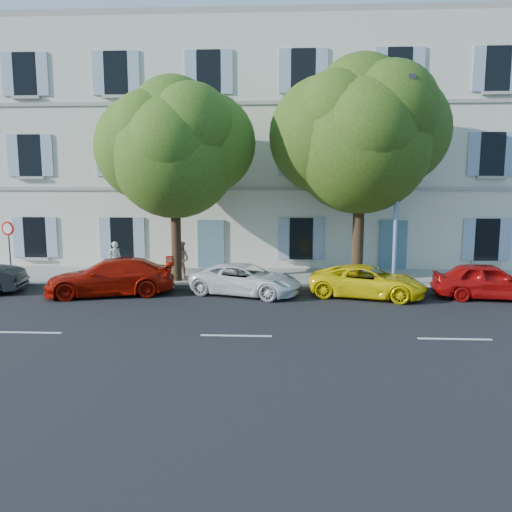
# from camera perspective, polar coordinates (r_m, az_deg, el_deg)

# --- Properties ---
(ground) EXTENTS (90.00, 90.00, 0.00)m
(ground) POSITION_cam_1_polar(r_m,az_deg,el_deg) (17.96, -1.12, -5.33)
(ground) COLOR black
(sidewalk) EXTENTS (36.00, 4.50, 0.15)m
(sidewalk) POSITION_cam_1_polar(r_m,az_deg,el_deg) (22.29, -0.32, -2.48)
(sidewalk) COLOR #A09E96
(sidewalk) RESTS_ON ground
(kerb) EXTENTS (36.00, 0.16, 0.16)m
(kerb) POSITION_cam_1_polar(r_m,az_deg,el_deg) (20.16, -0.67, -3.60)
(kerb) COLOR #9E998E
(kerb) RESTS_ON ground
(building) EXTENTS (28.00, 7.00, 12.00)m
(building) POSITION_cam_1_polar(r_m,az_deg,el_deg) (27.71, 0.36, 11.90)
(building) COLOR beige
(building) RESTS_ON ground
(car_red_coupe) EXTENTS (5.13, 3.01, 1.40)m
(car_red_coupe) POSITION_cam_1_polar(r_m,az_deg,el_deg) (19.85, -16.26, -2.30)
(car_red_coupe) COLOR #A11004
(car_red_coupe) RESTS_ON ground
(car_white_coupe) EXTENTS (4.63, 3.16, 1.18)m
(car_white_coupe) POSITION_cam_1_polar(r_m,az_deg,el_deg) (19.10, -1.15, -2.70)
(car_white_coupe) COLOR white
(car_white_coupe) RESTS_ON ground
(car_yellow_supercar) EXTENTS (4.62, 3.00, 1.18)m
(car_yellow_supercar) POSITION_cam_1_polar(r_m,az_deg,el_deg) (19.16, 12.63, -2.86)
(car_yellow_supercar) COLOR yellow
(car_yellow_supercar) RESTS_ON ground
(car_red_hatchback) EXTENTS (4.07, 2.01, 1.34)m
(car_red_hatchback) POSITION_cam_1_polar(r_m,az_deg,el_deg) (20.28, 25.01, -2.61)
(car_red_hatchback) COLOR #AD0B0A
(car_red_hatchback) RESTS_ON ground
(tree_left) EXTENTS (5.28, 5.28, 8.18)m
(tree_left) POSITION_cam_1_polar(r_m,az_deg,el_deg) (21.22, -9.32, 11.36)
(tree_left) COLOR #3A2819
(tree_left) RESTS_ON sidewalk
(tree_right) EXTENTS (5.78, 5.78, 8.91)m
(tree_right) POSITION_cam_1_polar(r_m,az_deg,el_deg) (21.23, 11.88, 12.51)
(tree_right) COLOR #3A2819
(tree_right) RESTS_ON sidewalk
(road_sign) EXTENTS (0.58, 0.16, 2.53)m
(road_sign) POSITION_cam_1_polar(r_m,az_deg,el_deg) (23.12, -26.42, 1.81)
(road_sign) COLOR #383A3D
(road_sign) RESTS_ON sidewalk
(street_lamp) EXTENTS (0.28, 1.70, 8.00)m
(street_lamp) POSITION_cam_1_polar(r_m,az_deg,el_deg) (20.39, 15.99, 9.24)
(street_lamp) COLOR #7293BF
(street_lamp) RESTS_ON sidewalk
(pedestrian_a) EXTENTS (0.68, 0.63, 1.56)m
(pedestrian_a) POSITION_cam_1_polar(r_m,az_deg,el_deg) (22.91, -15.83, -0.33)
(pedestrian_a) COLOR silver
(pedestrian_a) RESTS_ON sidewalk
(pedestrian_b) EXTENTS (0.95, 0.85, 1.60)m
(pedestrian_b) POSITION_cam_1_polar(r_m,az_deg,el_deg) (22.07, -8.56, -0.37)
(pedestrian_b) COLOR tan
(pedestrian_b) RESTS_ON sidewalk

